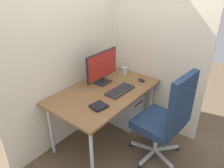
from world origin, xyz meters
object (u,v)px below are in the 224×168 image
Objects in this scene: monitor at (102,66)px; pen_holder at (125,70)px; mouse at (141,80)px; keyboard at (120,90)px; filing_cabinet at (122,104)px; office_chair at (168,117)px; notebook at (99,106)px.

pen_holder is at bearing -9.16° from monitor.
monitor reaches higher than mouse.
monitor is 5.11× the size of mouse.
mouse is (0.40, -0.06, 0.00)m from keyboard.
mouse reaches higher than filing_cabinet.
pen_holder is (0.41, -0.07, -0.18)m from monitor.
monitor is (0.03, 0.96, 0.34)m from office_chair.
filing_cabinet is 0.94m from notebook.
office_chair reaches higher than mouse.
filing_cabinet is 1.44× the size of keyboard.
pen_holder is (0.44, 0.89, 0.17)m from office_chair.
monitor is 0.40m from keyboard.
notebook is at bearing -143.55° from monitor.
keyboard is 2.42× the size of notebook.
notebook is (-0.89, -0.28, -0.04)m from pen_holder.
pen_holder is at bearing 63.86° from office_chair.
monitor is 1.39× the size of keyboard.
office_chair is 0.70m from mouse.
monitor is at bearing 80.79° from keyboard.
notebook is (-0.42, -0.02, -0.00)m from keyboard.
monitor is 0.63m from notebook.
pen_holder is 1.03× the size of notebook.
notebook reaches higher than filing_cabinet.
keyboard is (-0.05, -0.33, -0.22)m from monitor.
monitor is (-0.31, 0.12, 0.68)m from filing_cabinet.
office_chair is 2.93× the size of keyboard.
keyboard is 0.41m from mouse.
office_chair is at bearing -44.54° from notebook.
filing_cabinet is at bearing -154.08° from pen_holder.
notebook is (-0.83, 0.04, -0.00)m from mouse.
pen_holder is at bearing 26.70° from notebook.
office_chair and monitor have the same top height.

